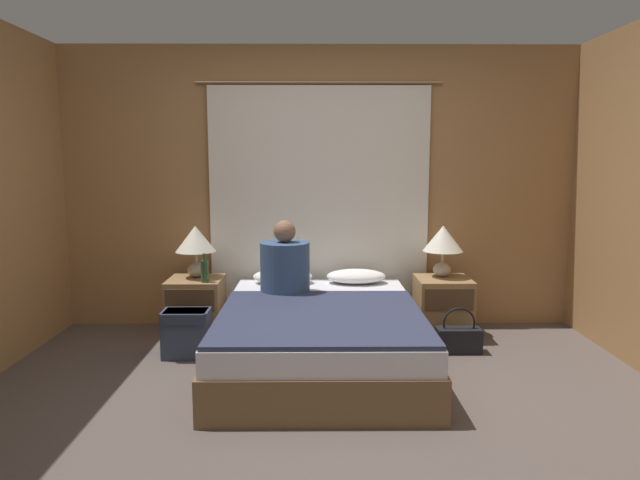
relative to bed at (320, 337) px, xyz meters
name	(u,v)px	position (x,y,z in m)	size (l,w,h in m)	color
ground_plane	(322,408)	(0.00, -0.72, -0.22)	(16.00, 16.00, 0.00)	#564C47
wall_back	(319,188)	(0.00, 1.12, 1.03)	(4.68, 0.06, 2.50)	#A37547
curtain_panel	(319,207)	(0.00, 1.06, 0.87)	(2.15, 0.02, 2.18)	white
bed	(320,337)	(0.00, 0.00, 0.00)	(1.45, 2.01, 0.44)	brown
nightstand_left	(196,308)	(-1.05, 0.70, 0.04)	(0.45, 0.46, 0.51)	#937047
nightstand_right	(443,307)	(1.05, 0.70, 0.04)	(0.45, 0.46, 0.51)	#937047
lamp_left	(196,242)	(-1.05, 0.77, 0.59)	(0.34, 0.34, 0.44)	#B2A899
lamp_right	(443,242)	(1.05, 0.77, 0.59)	(0.34, 0.34, 0.44)	#B2A899
pillow_left	(283,276)	(-0.32, 0.81, 0.28)	(0.51, 0.31, 0.12)	white
pillow_right	(356,276)	(0.32, 0.81, 0.28)	(0.51, 0.31, 0.12)	white
blanket_on_bed	(321,316)	(0.00, -0.30, 0.24)	(1.39, 1.36, 0.03)	#2D334C
person_left_in_bed	(285,265)	(-0.28, 0.43, 0.45)	(0.39, 0.39, 0.59)	#38517A
beer_bottle_on_left_stand	(205,271)	(-0.95, 0.57, 0.38)	(0.06, 0.06, 0.24)	#2D4C28
backpack_on_floor	(187,330)	(-1.03, 0.20, -0.01)	(0.36, 0.24, 0.37)	#333D56
handbag_on_floor	(459,339)	(1.09, 0.29, -0.11)	(0.35, 0.15, 0.36)	black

